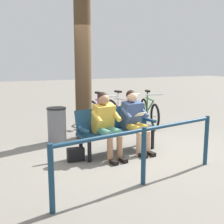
{
  "coord_description": "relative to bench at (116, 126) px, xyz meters",
  "views": [
    {
      "loc": [
        2.57,
        4.91,
        1.79
      ],
      "look_at": [
        0.27,
        -0.32,
        0.75
      ],
      "focal_mm": 46.74,
      "sensor_mm": 36.0,
      "label": 1
    }
  ],
  "objects": [
    {
      "name": "bicycle_green",
      "position": [
        -1.13,
        -2.05,
        -0.15
      ],
      "size": [
        0.64,
        1.62,
        0.94
      ],
      "rotation": [
        0.0,
        0.0,
        1.88
      ],
      "color": "black",
      "rests_on": "ground"
    },
    {
      "name": "bicycle_purple",
      "position": [
        -1.83,
        -1.82,
        -0.15
      ],
      "size": [
        0.56,
        1.65,
        0.94
      ],
      "rotation": [
        0.0,
        0.0,
        1.33
      ],
      "color": "black",
      "rests_on": "ground"
    },
    {
      "name": "ground_plane",
      "position": [
        -0.28,
        0.1,
        -0.51
      ],
      "size": [
        40.0,
        40.0,
        0.0
      ],
      "primitive_type": "plane",
      "color": "slate"
    },
    {
      "name": "handbag",
      "position": [
        0.88,
        0.22,
        -0.39
      ],
      "size": [
        0.31,
        0.16,
        0.24
      ],
      "primitive_type": "cube",
      "rotation": [
        0.0,
        0.0,
        -0.05
      ],
      "color": "black",
      "rests_on": "ground"
    },
    {
      "name": "railing_fence",
      "position": [
        0.27,
        1.55,
        0.08
      ],
      "size": [
        2.83,
        0.62,
        0.85
      ],
      "rotation": [
        0.0,
        0.0,
        0.2
      ],
      "color": "navy",
      "rests_on": "ground"
    },
    {
      "name": "bicycle_orange",
      "position": [
        -0.48,
        -1.99,
        -0.15
      ],
      "size": [
        0.48,
        1.67,
        0.94
      ],
      "rotation": [
        0.0,
        0.0,
        1.7
      ],
      "color": "black",
      "rests_on": "ground"
    },
    {
      "name": "bench",
      "position": [
        0.0,
        0.0,
        0.0
      ],
      "size": [
        1.65,
        0.72,
        0.87
      ],
      "rotation": [
        0.0,
        0.0,
        0.15
      ],
      "color": "navy",
      "rests_on": "ground"
    },
    {
      "name": "person_companion",
      "position": [
        0.29,
        0.21,
        0.16
      ],
      "size": [
        0.53,
        0.81,
        1.2
      ],
      "rotation": [
        0.0,
        0.0,
        0.15
      ],
      "color": "gold",
      "rests_on": "ground"
    },
    {
      "name": "tree_trunk",
      "position": [
        0.26,
        -1.18,
        1.31
      ],
      "size": [
        0.36,
        0.36,
        3.64
      ],
      "primitive_type": "cylinder",
      "color": "#4C3823",
      "rests_on": "ground"
    },
    {
      "name": "litter_bin",
      "position": [
        0.91,
        -1.07,
        -0.12
      ],
      "size": [
        0.41,
        0.41,
        0.77
      ],
      "color": "slate",
      "rests_on": "ground"
    },
    {
      "name": "person_reading",
      "position": [
        -0.34,
        0.11,
        0.16
      ],
      "size": [
        0.53,
        0.81,
        1.2
      ],
      "rotation": [
        0.0,
        0.0,
        0.15
      ],
      "color": "#334772",
      "rests_on": "ground"
    }
  ]
}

